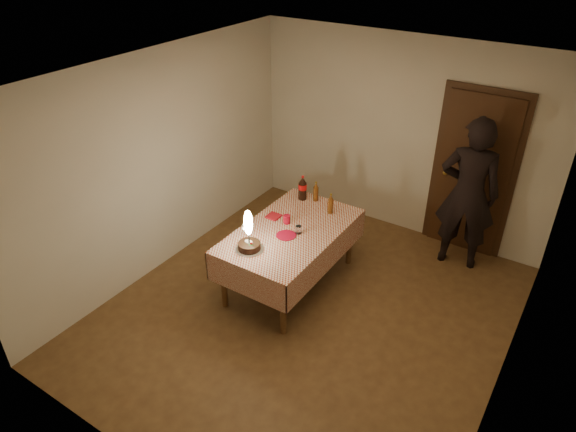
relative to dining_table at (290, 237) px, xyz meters
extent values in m
cube|color=brown|center=(0.44, -0.34, -0.65)|extent=(4.00, 4.50, 0.01)
cube|color=beige|center=(0.44, 1.91, 0.65)|extent=(4.00, 0.04, 2.60)
cube|color=beige|center=(0.44, -2.59, 0.65)|extent=(4.00, 0.04, 2.60)
cube|color=beige|center=(-1.56, -0.34, 0.65)|extent=(0.04, 4.50, 2.60)
cube|color=beige|center=(2.44, -0.34, 0.65)|extent=(0.04, 4.50, 2.60)
cube|color=silver|center=(0.44, -0.34, 1.95)|extent=(4.00, 4.50, 0.04)
cube|color=#472814|center=(1.44, 1.88, 0.38)|extent=(0.85, 0.05, 2.05)
sphere|color=#B28C33|center=(1.12, 1.83, 0.35)|extent=(0.06, 0.06, 0.06)
cube|color=brown|center=(0.00, 0.00, 0.07)|extent=(0.90, 1.60, 0.04)
cylinder|color=brown|center=(-0.39, -0.74, -0.30)|extent=(0.07, 0.07, 0.69)
cylinder|color=brown|center=(0.39, -0.74, -0.30)|extent=(0.07, 0.07, 0.69)
cylinder|color=brown|center=(-0.39, 0.74, -0.30)|extent=(0.07, 0.07, 0.69)
cylinder|color=brown|center=(0.39, 0.74, -0.30)|extent=(0.07, 0.07, 0.69)
cube|color=beige|center=(0.00, 0.00, 0.09)|extent=(1.02, 1.72, 0.01)
cube|color=beige|center=(0.00, -0.85, -0.08)|extent=(1.02, 0.01, 0.34)
cube|color=beige|center=(0.00, 0.85, -0.08)|extent=(1.02, 0.01, 0.34)
cube|color=beige|center=(-0.50, 0.00, -0.08)|extent=(0.01, 1.72, 0.34)
cube|color=beige|center=(0.50, 0.00, -0.08)|extent=(0.01, 1.72, 0.34)
cylinder|color=white|center=(-0.16, -0.55, 0.10)|extent=(0.30, 0.30, 0.01)
cylinder|color=black|center=(-0.16, -0.55, 0.14)|extent=(0.23, 0.23, 0.07)
cylinder|color=white|center=(-0.18, -0.54, 0.18)|extent=(0.07, 0.07, 0.00)
sphere|color=red|center=(-0.12, -0.56, 0.19)|extent=(0.02, 0.02, 0.02)
cube|color=#19721E|center=(-0.11, -0.57, 0.18)|extent=(0.02, 0.01, 0.00)
cube|color=#19721E|center=(-0.13, -0.58, 0.18)|extent=(0.01, 0.02, 0.00)
cylinder|color=#262628|center=(-0.16, -0.55, 0.24)|extent=(0.01, 0.01, 0.12)
ellipsoid|color=#FFF2BF|center=(-0.16, -0.55, 0.43)|extent=(0.09, 0.09, 0.29)
sphere|color=white|center=(-0.16, -0.55, 0.32)|extent=(0.04, 0.04, 0.04)
cylinder|color=#B20C29|center=(0.03, -0.13, 0.10)|extent=(0.22, 0.22, 0.01)
cylinder|color=#B30C24|center=(-0.11, 0.10, 0.15)|extent=(0.08, 0.08, 0.10)
cylinder|color=silver|center=(0.11, -0.01, 0.15)|extent=(0.07, 0.07, 0.09)
cube|color=#A3121D|center=(-0.31, 0.13, 0.11)|extent=(0.15, 0.15, 0.02)
cylinder|color=black|center=(-0.26, 0.68, 0.21)|extent=(0.10, 0.10, 0.22)
cylinder|color=red|center=(-0.26, 0.68, 0.27)|extent=(0.10, 0.10, 0.07)
cone|color=black|center=(-0.26, 0.68, 0.36)|extent=(0.10, 0.10, 0.08)
cylinder|color=red|center=(-0.26, 0.68, 0.41)|extent=(0.03, 0.03, 0.02)
cylinder|color=#603310|center=(-0.11, 0.73, 0.19)|extent=(0.06, 0.06, 0.18)
cone|color=#603310|center=(-0.11, 0.73, 0.31)|extent=(0.06, 0.06, 0.06)
cylinder|color=olive|center=(-0.11, 0.73, 0.35)|extent=(0.02, 0.02, 0.02)
cylinder|color=#603310|center=(0.19, 0.57, 0.19)|extent=(0.06, 0.06, 0.18)
cone|color=#603310|center=(0.19, 0.57, 0.31)|extent=(0.06, 0.06, 0.06)
cylinder|color=olive|center=(0.19, 0.57, 0.35)|extent=(0.02, 0.02, 0.02)
imported|color=black|center=(1.50, 1.51, 0.31)|extent=(0.77, 0.58, 1.91)
cube|color=black|center=(1.48, 1.64, 0.99)|extent=(0.14, 0.11, 0.10)
cylinder|color=black|center=(1.46, 1.71, 0.99)|extent=(0.09, 0.09, 0.08)
camera|label=1|loc=(2.61, -4.07, 3.18)|focal=32.00mm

